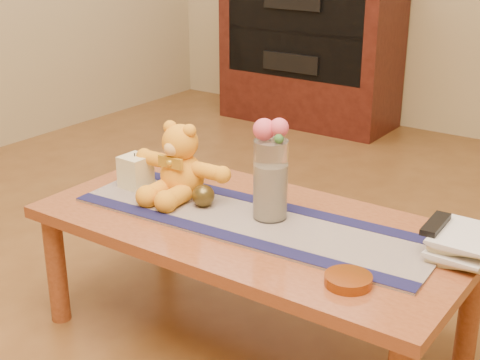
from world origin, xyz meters
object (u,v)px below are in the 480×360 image
Objects in this scene: book_bottom at (434,246)px; tv_remote at (436,224)px; teddy_bear at (182,161)px; pillar_candle at (136,171)px; bronze_ball at (203,196)px; glass_vase at (270,180)px; amber_dish at (348,280)px.

book_bottom is 1.39× the size of tv_remote.
teddy_bear is 1.64× the size of book_bottom.
teddy_bear is 0.20m from pillar_candle.
pillar_candle is 1.50× the size of bronze_ball.
pillar_candle reaches higher than book_bottom.
glass_vase is (0.54, 0.05, 0.07)m from pillar_candle.
pillar_candle is 0.89× the size of amber_dish.
tv_remote is (0.87, 0.10, -0.05)m from teddy_bear.
amber_dish reaches higher than book_bottom.
teddy_bear is at bearing -178.00° from glass_vase.
bronze_ball is at bearing -174.19° from book_bottom.
teddy_bear is 2.86× the size of amber_dish.
pillar_candle is at bearing 168.80° from amber_dish.
book_bottom is (0.51, 0.10, -0.13)m from glass_vase.
bronze_ball is at bearing -167.46° from glass_vase.
bronze_ball is 0.76m from tv_remote.
glass_vase reaches higher than pillar_candle.
pillar_candle is at bearing -174.94° from glass_vase.
amber_dish is (-0.11, -0.32, -0.07)m from tv_remote.
bronze_ball is 0.34× the size of book_bottom.
pillar_candle reaches higher than tv_remote.
pillar_candle is 0.51× the size of book_bottom.
glass_vase is 3.42× the size of bronze_ball.
pillar_candle is 0.31m from bronze_ball.
bronze_ball is (-0.23, -0.05, -0.09)m from glass_vase.
pillar_candle is (-0.19, -0.04, -0.07)m from teddy_bear.
bronze_ball is (0.12, -0.04, -0.09)m from teddy_bear.
teddy_bear is at bearing 162.35° from bronze_ball.
bronze_ball reaches higher than amber_dish.
glass_vase is at bearing 149.56° from amber_dish.
tv_remote reaches higher than amber_dish.
glass_vase is at bearing 5.06° from pillar_candle.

